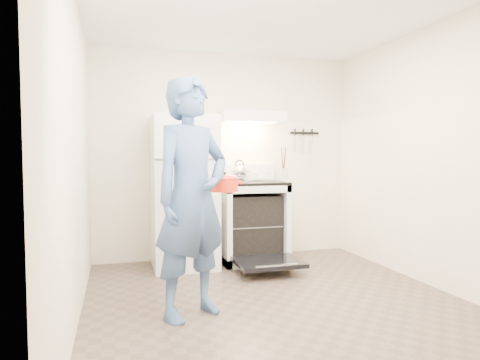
% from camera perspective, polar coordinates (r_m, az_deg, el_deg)
% --- Properties ---
extents(floor, '(3.60, 3.60, 0.00)m').
position_cam_1_polar(floor, '(3.80, 5.13, -16.09)').
color(floor, brown).
rests_on(floor, ground).
extents(back_wall, '(3.20, 0.02, 2.50)m').
position_cam_1_polar(back_wall, '(5.30, -1.89, 3.19)').
color(back_wall, white).
rests_on(back_wall, ground).
extents(refrigerator, '(0.70, 0.70, 1.70)m').
position_cam_1_polar(refrigerator, '(4.86, -7.50, -1.57)').
color(refrigerator, white).
rests_on(refrigerator, floor).
extents(stove_body, '(0.76, 0.65, 0.92)m').
position_cam_1_polar(stove_body, '(5.11, 1.54, -5.70)').
color(stove_body, white).
rests_on(stove_body, floor).
extents(cooktop, '(0.76, 0.65, 0.03)m').
position_cam_1_polar(cooktop, '(5.06, 1.55, -0.39)').
color(cooktop, black).
rests_on(cooktop, stove_body).
extents(backsplash, '(0.76, 0.07, 0.20)m').
position_cam_1_polar(backsplash, '(5.33, 0.62, 1.04)').
color(backsplash, white).
rests_on(backsplash, cooktop).
extents(oven_door, '(0.70, 0.54, 0.04)m').
position_cam_1_polar(oven_door, '(4.63, 3.81, -10.90)').
color(oven_door, black).
rests_on(oven_door, floor).
extents(oven_rack, '(0.60, 0.52, 0.01)m').
position_cam_1_polar(oven_rack, '(5.12, 1.54, -5.93)').
color(oven_rack, slate).
rests_on(oven_rack, stove_body).
extents(range_hood, '(0.76, 0.50, 0.12)m').
position_cam_1_polar(range_hood, '(5.14, 1.30, 8.32)').
color(range_hood, white).
rests_on(range_hood, back_wall).
extents(knife_strip, '(0.40, 0.02, 0.03)m').
position_cam_1_polar(knife_strip, '(5.65, 8.59, 6.21)').
color(knife_strip, black).
rests_on(knife_strip, back_wall).
extents(pizza_stone, '(0.33, 0.33, 0.02)m').
position_cam_1_polar(pizza_stone, '(5.16, 1.09, -5.69)').
color(pizza_stone, '#896347').
rests_on(pizza_stone, oven_rack).
extents(tea_kettle, '(0.21, 0.17, 0.25)m').
position_cam_1_polar(tea_kettle, '(5.21, -0.06, 1.29)').
color(tea_kettle, silver).
rests_on(tea_kettle, cooktop).
extents(utensil_jar, '(0.10, 0.10, 0.13)m').
position_cam_1_polar(utensil_jar, '(4.96, 5.84, 0.80)').
color(utensil_jar, silver).
rests_on(utensil_jar, cooktop).
extents(person, '(0.81, 0.72, 1.87)m').
position_cam_1_polar(person, '(3.34, -6.43, -2.35)').
color(person, '#32517F').
rests_on(person, floor).
extents(dutch_oven, '(0.31, 0.24, 0.21)m').
position_cam_1_polar(dutch_oven, '(3.68, -2.16, -0.66)').
color(dutch_oven, red).
rests_on(dutch_oven, person).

